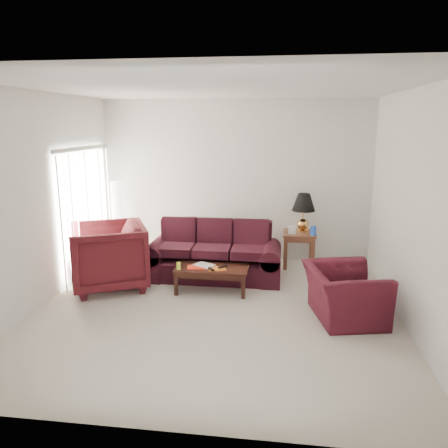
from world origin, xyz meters
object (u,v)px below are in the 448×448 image
end_table (299,249)px  armchair_right (344,294)px  sofa (213,251)px  coffee_table (212,279)px  armchair_left (108,256)px  floor_lamp (118,221)px

end_table → armchair_right: armchair_right is taller
sofa → coffee_table: bearing=-86.2°
armchair_left → armchair_right: size_ratio=1.07×
end_table → armchair_left: bearing=-153.7°
coffee_table → sofa: bearing=90.5°
sofa → armchair_right: sofa is taller
sofa → end_table: sofa is taller
armchair_left → coffee_table: bearing=66.3°
end_table → floor_lamp: 3.40m
armchair_right → coffee_table: 2.04m
end_table → armchair_right: bearing=-76.2°
sofa → floor_lamp: (-1.92, 0.71, 0.31)m
floor_lamp → coffee_table: bearing=-33.6°
floor_lamp → armchair_left: (0.35, -1.37, -0.25)m
armchair_left → armchair_right: (3.54, -0.66, -0.17)m
armchair_left → armchair_right: 3.61m
floor_lamp → armchair_left: size_ratio=1.35×
armchair_right → coffee_table: size_ratio=0.95×
sofa → armchair_right: bearing=-37.1°
floor_lamp → armchair_right: bearing=-27.6°
armchair_left → sofa: bearing=87.5°
end_table → armchair_right: size_ratio=0.60×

